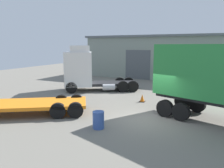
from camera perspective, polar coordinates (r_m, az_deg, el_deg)
ground_plane at (r=12.74m, az=9.67°, el=-9.08°), size 60.00×60.00×0.00m
warehouse_building at (r=29.51m, az=19.72°, el=6.66°), size 26.27×7.93×5.40m
tractor_unit_white at (r=20.26m, az=-7.27°, el=3.72°), size 6.91×5.60×4.14m
oil_drum at (r=11.15m, az=-3.57°, el=-9.36°), size 0.58×0.58×0.88m
traffic_cone at (r=16.43m, az=7.90°, el=-3.75°), size 0.40×0.40×0.55m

